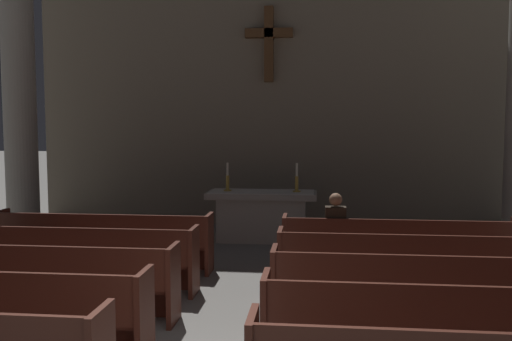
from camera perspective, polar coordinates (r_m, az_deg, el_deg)
name	(u,v)px	position (r m, az deg, el deg)	size (l,w,h in m)	color
pew_left_row_3	(33,280)	(7.47, -21.76, -10.34)	(3.56, 0.50, 0.95)	#4C2319
pew_left_row_4	(73,258)	(8.45, -18.16, -8.46)	(3.56, 0.50, 0.95)	#4C2319
pew_left_row_5	(103,241)	(9.47, -15.34, -6.95)	(3.56, 0.50, 0.95)	#4C2319
pew_right_row_2	(452,329)	(5.72, 19.34, -15.01)	(3.56, 0.50, 0.95)	#4C2319
pew_right_row_3	(428,293)	(6.77, 17.11, -11.80)	(3.56, 0.50, 0.95)	#4C2319
pew_right_row_4	(411,267)	(7.84, 15.51, -9.45)	(3.56, 0.50, 0.95)	#4C2319
pew_right_row_5	(399,248)	(8.92, 14.32, -7.66)	(3.56, 0.50, 0.95)	#4C2319
column_left_second	(19,83)	(12.35, -22.99, 8.21)	(0.97, 0.97, 6.54)	#9E998E
altar	(262,215)	(11.36, 0.60, -4.52)	(2.20, 0.90, 1.01)	#A8A399
candlestick_left	(228,182)	(11.36, -2.91, -1.19)	(0.16, 0.16, 0.57)	#B79338
candlestick_right	(297,183)	(11.22, 4.16, -1.27)	(0.16, 0.16, 0.57)	#B79338
apse_with_cross	(270,62)	(13.13, 1.40, 10.96)	(10.80, 0.45, 7.55)	gray
lone_worshipper	(335,232)	(8.83, 8.06, -6.26)	(0.32, 0.43, 1.32)	#26262B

